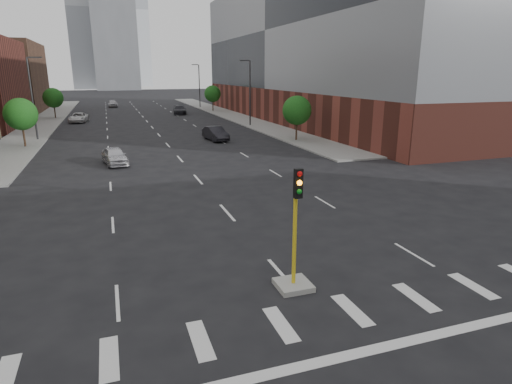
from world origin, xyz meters
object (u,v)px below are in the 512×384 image
car_mid_right (215,134)px  car_deep_right (180,110)px  car_distant (113,103)px  car_far_left (79,118)px  median_traffic_signal (294,263)px  car_near_left (114,156)px

car_mid_right → car_deep_right: (1.32, 32.95, 0.02)m
car_deep_right → car_distant: car_distant is taller
car_far_left → median_traffic_signal: bearing=-73.8°
car_near_left → car_far_left: 34.97m
car_far_left → car_distant: 30.15m
car_near_left → car_distant: car_distant is taller
car_distant → car_mid_right: bearing=-82.2°
median_traffic_signal → car_near_left: size_ratio=1.04×
car_near_left → car_mid_right: 14.94m
car_far_left → car_distant: size_ratio=1.09×
car_deep_right → car_mid_right: bearing=-84.6°
car_near_left → car_mid_right: car_mid_right is taller
car_near_left → car_deep_right: car_deep_right is taller
car_near_left → car_distant: 64.32m
car_mid_right → car_deep_right: car_deep_right is taller
car_mid_right → car_far_left: bearing=114.9°
median_traffic_signal → car_deep_right: size_ratio=0.80×
median_traffic_signal → car_far_left: bearing=99.7°
car_distant → median_traffic_signal: bearing=-89.8°
car_near_left → car_mid_right: size_ratio=0.90×
car_mid_right → median_traffic_signal: bearing=-106.6°
car_deep_right → car_distant: size_ratio=1.16×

